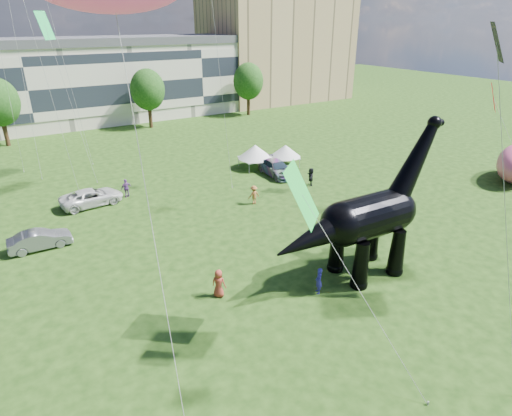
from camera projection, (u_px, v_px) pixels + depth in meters
ground at (349, 342)px, 22.64m from camera, size 220.00×220.00×0.00m
terrace_row at (24, 89)px, 64.24m from camera, size 78.00×11.00×12.00m
apartment_block at (276, 44)px, 87.94m from camera, size 28.00×18.00×22.00m
tree_mid_right at (147, 86)px, 64.97m from camera, size 5.20×5.20×9.44m
tree_far_right at (248, 78)px, 73.75m from camera, size 5.20×5.20×9.44m
dinosaur_sculpture at (364, 220)px, 27.21m from camera, size 12.76×3.61×10.45m
car_grey at (40, 240)px, 31.65m from camera, size 4.41×1.61×1.45m
car_white at (92, 197)px, 39.07m from camera, size 5.72×3.00×1.54m
car_dark at (276, 168)px, 46.55m from camera, size 2.68×5.73×1.62m
gazebo_near at (255, 152)px, 48.39m from camera, size 4.32×4.32×2.72m
gazebo_far at (285, 151)px, 49.35m from camera, size 4.28×4.28×2.45m
visitors at (201, 239)px, 31.35m from camera, size 39.43×35.89×1.88m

